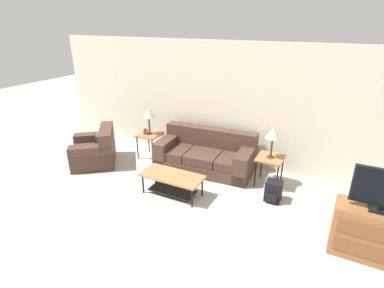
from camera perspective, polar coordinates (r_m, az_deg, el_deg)
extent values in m
plane|color=#B2ADA3|center=(4.23, -14.79, -22.96)|extent=(24.00, 24.00, 0.00)
cube|color=silver|center=(6.48, 6.67, 7.53)|extent=(8.80, 0.06, 2.60)
cube|color=#4C3328|center=(6.42, 2.40, -3.86)|extent=(2.08, 1.06, 0.22)
cube|color=#4C3328|center=(6.57, -3.12, -1.24)|extent=(0.71, 0.88, 0.20)
cube|color=#4C3328|center=(6.32, 2.36, -2.23)|extent=(0.71, 0.88, 0.20)
cube|color=#4C3328|center=(6.13, 8.25, -3.27)|extent=(0.71, 0.88, 0.20)
cube|color=#4C3328|center=(6.50, 3.55, 1.38)|extent=(2.04, 0.39, 0.40)
cube|color=#4C3328|center=(6.68, -4.56, -1.13)|extent=(0.34, 0.95, 0.58)
cube|color=#4C3328|center=(6.12, 10.06, -3.76)|extent=(0.34, 0.95, 0.58)
cube|color=#4C3328|center=(7.00, -18.16, -1.91)|extent=(1.32, 1.34, 0.40)
cube|color=#4C3328|center=(6.81, -15.97, 1.34)|extent=(0.83, 0.95, 0.40)
cube|color=#4C3328|center=(7.31, -17.95, -0.14)|extent=(0.85, 0.75, 0.56)
cube|color=#4C3328|center=(6.63, -18.57, -2.59)|extent=(0.85, 0.75, 0.56)
cube|color=#33567F|center=(6.87, -17.55, 0.43)|extent=(0.36, 0.38, 0.36)
cube|color=#A87042|center=(5.41, -3.82, -6.06)|extent=(1.13, 0.52, 0.04)
cylinder|color=black|center=(5.61, -9.31, -7.53)|extent=(0.03, 0.03, 0.37)
cylinder|color=black|center=(5.14, -0.01, -10.24)|extent=(0.03, 0.03, 0.37)
cylinder|color=black|center=(5.89, -7.01, -5.82)|extent=(0.03, 0.03, 0.37)
cylinder|color=black|center=(5.45, 1.95, -8.19)|extent=(0.03, 0.03, 0.37)
cube|color=black|center=(5.56, -3.74, -8.80)|extent=(0.85, 0.37, 0.02)
cube|color=#A87042|center=(6.87, -8.03, 1.86)|extent=(0.49, 0.52, 0.03)
cylinder|color=black|center=(6.92, -10.32, -0.69)|extent=(0.03, 0.03, 0.55)
cylinder|color=black|center=(6.70, -7.54, -1.33)|extent=(0.03, 0.03, 0.55)
cylinder|color=black|center=(7.25, -8.24, 0.53)|extent=(0.03, 0.03, 0.55)
cylinder|color=black|center=(7.03, -5.52, -0.04)|extent=(0.03, 0.03, 0.55)
cube|color=#A87042|center=(5.83, 14.71, -2.58)|extent=(0.49, 0.52, 0.03)
cylinder|color=black|center=(5.80, 11.96, -5.63)|extent=(0.03, 0.03, 0.55)
cylinder|color=black|center=(5.73, 15.89, -6.42)|extent=(0.03, 0.03, 0.55)
cylinder|color=black|center=(6.19, 13.10, -3.87)|extent=(0.03, 0.03, 0.55)
cylinder|color=black|center=(6.12, 16.78, -4.59)|extent=(0.03, 0.03, 0.55)
cylinder|color=#472D1E|center=(6.86, -8.04, 2.05)|extent=(0.14, 0.14, 0.02)
cylinder|color=#472D1E|center=(6.79, -8.13, 3.57)|extent=(0.04, 0.04, 0.37)
cone|color=beige|center=(6.70, -8.27, 5.96)|extent=(0.27, 0.27, 0.22)
cylinder|color=#472D1E|center=(5.82, 14.74, -2.37)|extent=(0.14, 0.14, 0.02)
cylinder|color=#472D1E|center=(5.74, 14.93, -0.61)|extent=(0.04, 0.04, 0.37)
cone|color=beige|center=(5.64, 15.22, 2.14)|extent=(0.27, 0.27, 0.22)
cube|color=#935B33|center=(4.77, 31.26, -14.41)|extent=(1.01, 0.44, 0.73)
cube|color=brown|center=(4.49, 31.78, -14.40)|extent=(0.89, 0.01, 0.20)
cube|color=brown|center=(4.66, 31.02, -17.30)|extent=(0.89, 0.01, 0.20)
cube|color=black|center=(4.57, 32.21, -10.61)|extent=(0.27, 0.20, 0.02)
cube|color=black|center=(4.55, 32.30, -10.24)|extent=(0.06, 0.04, 0.05)
cube|color=black|center=(5.51, 15.25, -8.60)|extent=(0.27, 0.24, 0.38)
cube|color=black|center=(5.44, 14.83, -9.98)|extent=(0.20, 0.05, 0.15)
cylinder|color=black|center=(5.63, 14.85, -7.61)|extent=(0.02, 0.02, 0.28)
cylinder|color=black|center=(5.61, 16.34, -7.91)|extent=(0.02, 0.02, 0.28)
cube|color=#4C3828|center=(6.81, -8.84, 2.35)|extent=(0.10, 0.04, 0.13)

